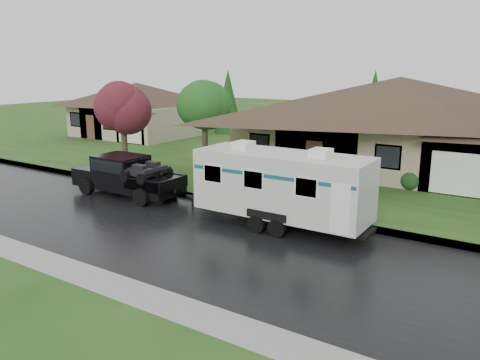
{
  "coord_description": "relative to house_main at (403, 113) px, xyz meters",
  "views": [
    {
      "loc": [
        9.41,
        -15.25,
        6.27
      ],
      "look_at": [
        -1.73,
        2.0,
        1.33
      ],
      "focal_mm": 35.0,
      "sensor_mm": 36.0,
      "label": 1
    }
  ],
  "objects": [
    {
      "name": "curb",
      "position": [
        -2.29,
        -11.59,
        -3.52
      ],
      "size": [
        140.0,
        0.5,
        0.15
      ],
      "primitive_type": "cube",
      "color": "gray",
      "rests_on": "ground"
    },
    {
      "name": "tree_left_green",
      "position": [
        -11.0,
        -5.21,
        0.28
      ],
      "size": [
        3.25,
        3.25,
        5.37
      ],
      "color": "#382B1E",
      "rests_on": "lawn"
    },
    {
      "name": "ground",
      "position": [
        -2.29,
        -13.84,
        -3.59
      ],
      "size": [
        140.0,
        140.0,
        0.0
      ],
      "primitive_type": "plane",
      "color": "#1F4916",
      "rests_on": "ground"
    },
    {
      "name": "travel_trailer",
      "position": [
        -1.26,
        -13.04,
        -1.82
      ],
      "size": [
        7.43,
        2.61,
        3.33
      ],
      "color": "silver",
      "rests_on": "ground"
    },
    {
      "name": "tree_red",
      "position": [
        -14.81,
        -8.56,
        0.22
      ],
      "size": [
        3.2,
        3.2,
        5.29
      ],
      "color": "#382B1E",
      "rests_on": "lawn"
    },
    {
      "name": "house_far",
      "position": [
        -24.07,
        2.02,
        -0.62
      ],
      "size": [
        10.8,
        8.64,
        5.8
      ],
      "color": "tan",
      "rests_on": "lawn"
    },
    {
      "name": "shrub_row",
      "position": [
        -0.29,
        -4.54,
        -2.94
      ],
      "size": [
        13.6,
        1.0,
        1.0
      ],
      "color": "#143814",
      "rests_on": "lawn"
    },
    {
      "name": "road",
      "position": [
        -2.29,
        -15.84,
        -3.59
      ],
      "size": [
        140.0,
        8.0,
        0.01
      ],
      "primitive_type": "cube",
      "color": "black",
      "rests_on": "ground"
    },
    {
      "name": "pickup_truck",
      "position": [
        -10.07,
        -13.04,
        -2.52
      ],
      "size": [
        6.02,
        2.29,
        2.01
      ],
      "color": "black",
      "rests_on": "ground"
    },
    {
      "name": "house_main",
      "position": [
        0.0,
        0.0,
        0.0
      ],
      "size": [
        19.44,
        10.8,
        6.9
      ],
      "color": "#9E886B",
      "rests_on": "lawn"
    },
    {
      "name": "lawn",
      "position": [
        -2.29,
        1.16,
        -3.52
      ],
      "size": [
        140.0,
        26.0,
        0.15
      ],
      "primitive_type": "cube",
      "color": "#1F4916",
      "rests_on": "ground"
    }
  ]
}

